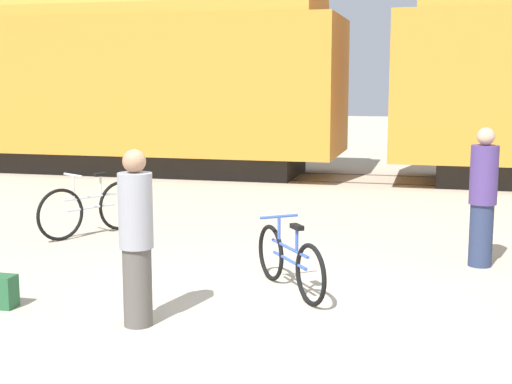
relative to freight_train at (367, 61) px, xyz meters
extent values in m
plane|color=#B2A893|center=(0.00, -10.47, -2.74)|extent=(80.00, 80.00, 0.00)
cube|color=black|center=(-6.99, 0.00, -2.47)|extent=(10.72, 2.36, 0.55)
cube|color=#C67F28|center=(-6.99, 0.00, -0.58)|extent=(12.77, 3.14, 3.23)
cylinder|color=#C67F28|center=(-6.99, 0.00, 1.04)|extent=(11.75, 2.99, 2.99)
cube|color=#4C4238|center=(0.00, -0.72, -2.73)|extent=(38.76, 0.07, 0.01)
cube|color=#4C4238|center=(0.00, 0.72, -2.73)|extent=(38.76, 0.07, 0.01)
torus|color=black|center=(-0.21, -8.92, -2.41)|extent=(0.43, 0.56, 0.66)
torus|color=black|center=(0.40, -9.74, -2.41)|extent=(0.43, 0.56, 0.66)
cylinder|color=#3351B7|center=(0.09, -9.33, -2.25)|extent=(0.57, 0.75, 0.04)
cylinder|color=#3351B7|center=(0.09, -9.33, -2.38)|extent=(0.52, 0.68, 0.04)
cylinder|color=#3351B7|center=(0.20, -9.47, -2.11)|extent=(0.04, 0.04, 0.27)
cube|color=black|center=(0.20, -9.47, -1.97)|extent=(0.18, 0.21, 0.05)
cylinder|color=#3351B7|center=(-0.08, -9.10, -2.09)|extent=(0.04, 0.04, 0.30)
cylinder|color=#3351B7|center=(-0.08, -9.10, -1.94)|extent=(0.39, 0.30, 0.03)
torus|color=black|center=(-3.64, -7.65, -2.36)|extent=(0.42, 0.69, 0.77)
torus|color=black|center=(-3.13, -6.73, -2.36)|extent=(0.42, 0.69, 0.77)
cylinder|color=silver|center=(-3.39, -7.19, -2.16)|extent=(0.48, 0.82, 0.04)
cylinder|color=silver|center=(-3.39, -7.19, -2.32)|extent=(0.44, 0.75, 0.04)
cylinder|color=silver|center=(-3.30, -7.03, -2.00)|extent=(0.04, 0.04, 0.32)
cube|color=black|center=(-3.30, -7.03, -1.84)|extent=(0.17, 0.21, 0.05)
cylinder|color=silver|center=(-3.53, -7.44, -1.98)|extent=(0.04, 0.04, 0.36)
cylinder|color=silver|center=(-3.53, -7.44, -1.80)|extent=(0.42, 0.25, 0.03)
cylinder|color=#514C47|center=(-1.09, -10.74, -2.36)|extent=(0.27, 0.27, 0.76)
cylinder|color=gray|center=(-1.09, -10.74, -1.63)|extent=(0.32, 0.32, 0.71)
sphere|color=#A37556|center=(-1.09, -10.74, -1.16)|extent=(0.22, 0.22, 0.22)
cylinder|color=#283351|center=(2.20, -7.64, -2.35)|extent=(0.29, 0.29, 0.79)
cylinder|color=#473370|center=(2.20, -7.64, -1.58)|extent=(0.34, 0.34, 0.73)
sphere|color=tan|center=(2.20, -7.64, -1.11)|extent=(0.22, 0.22, 0.22)
cube|color=#235633|center=(-2.66, -10.59, -2.57)|extent=(0.28, 0.20, 0.34)
camera|label=1|loc=(1.61, -16.79, -0.42)|focal=50.00mm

